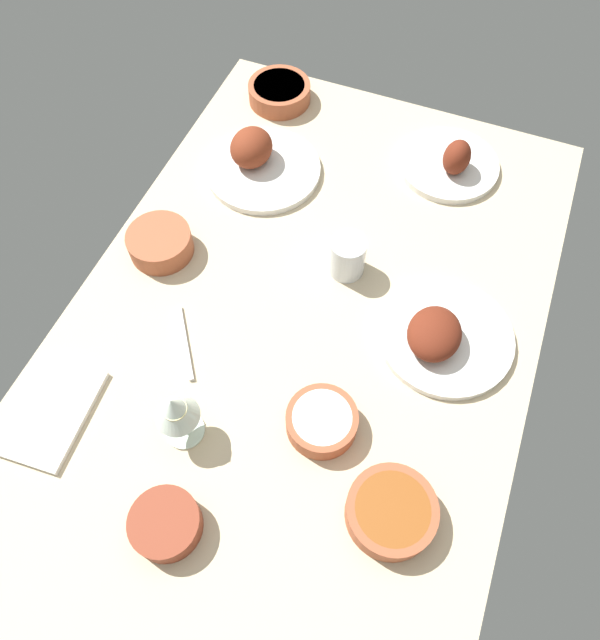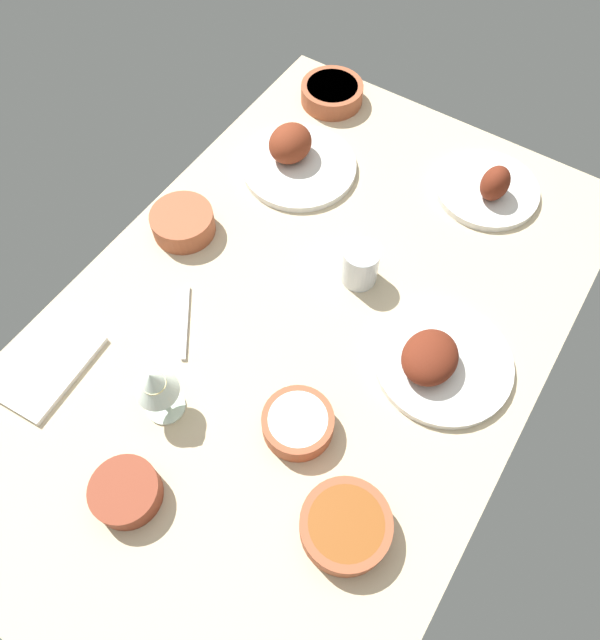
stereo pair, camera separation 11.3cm
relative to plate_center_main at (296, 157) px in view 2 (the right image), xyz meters
The scene contains 13 objects.
dining_table 43.09cm from the plate_center_main, 145.54° to the right, with size 140.00×90.00×4.00cm, color #C6B28E.
plate_center_main is the anchor object (origin of this frame).
plate_near_viewer 58.14cm from the plate_center_main, 119.62° to the right, with size 26.09×26.09×7.71cm.
plate_far_side 44.11cm from the plate_center_main, 68.45° to the right, with size 23.14×23.14×9.18cm.
bowl_potatoes 30.69cm from the plate_center_main, 161.77° to the left, with size 13.44×13.44×5.20cm.
bowl_soup 81.66cm from the plate_center_main, 141.07° to the right, with size 14.87×14.87×4.87cm.
bowl_cream 63.91cm from the plate_center_main, 146.33° to the right, with size 12.73×12.73×4.50cm.
bowl_onions 24.03cm from the plate_center_main, 11.13° to the left, with size 15.42×15.42×4.64cm.
bowl_sauce 80.77cm from the plate_center_main, 166.97° to the right, with size 11.51×11.51×4.73cm.
wine_glass 64.77cm from the plate_center_main, 168.14° to the right, with size 7.60×7.60×14.00cm.
water_tumbler 34.19cm from the plate_center_main, 124.41° to the right, with size 7.37×7.37×8.87cm, color silver.
folded_napkin 69.62cm from the plate_center_main, behind, with size 19.92×12.10×1.20cm, color white.
fork_loose 47.55cm from the plate_center_main, behind, with size 16.48×0.90×0.80cm, color silver.
Camera 2 is at (-47.55, -30.98, 104.18)cm, focal length 32.88 mm.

